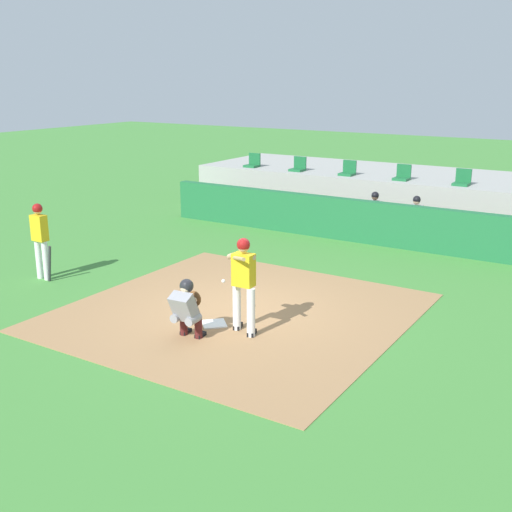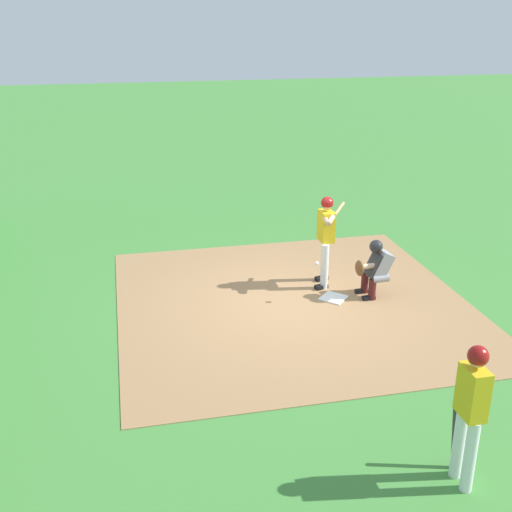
{
  "view_description": "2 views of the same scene",
  "coord_description": "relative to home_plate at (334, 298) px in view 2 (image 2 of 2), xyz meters",
  "views": [
    {
      "loc": [
        6.62,
        -9.86,
        4.55
      ],
      "look_at": [
        0.0,
        0.7,
        1.0
      ],
      "focal_mm": 44.4,
      "sensor_mm": 36.0,
      "label": 1
    },
    {
      "loc": [
        -10.17,
        2.95,
        5.07
      ],
      "look_at": [
        0.0,
        0.7,
        1.0
      ],
      "focal_mm": 44.08,
      "sensor_mm": 36.0,
      "label": 2
    }
  ],
  "objects": [
    {
      "name": "ground_plane",
      "position": [
        0.0,
        0.8,
        -0.02
      ],
      "size": [
        80.0,
        80.0,
        0.0
      ],
      "primitive_type": "plane",
      "color": "#428438"
    },
    {
      "name": "dirt_infield",
      "position": [
        0.0,
        0.8,
        -0.02
      ],
      "size": [
        6.4,
        6.4,
        0.01
      ],
      "primitive_type": "cube",
      "color": "#9E754C",
      "rests_on": "ground"
    },
    {
      "name": "home_plate",
      "position": [
        0.0,
        0.0,
        0.0
      ],
      "size": [
        0.62,
        0.62,
        0.02
      ],
      "primitive_type": "cube",
      "rotation": [
        0.0,
        0.0,
        0.79
      ],
      "color": "white",
      "rests_on": "dirt_infield"
    },
    {
      "name": "batter_at_plate",
      "position": [
        0.69,
        -0.04,
        1.01
      ],
      "size": [
        0.72,
        0.73,
        1.8
      ],
      "color": "silver",
      "rests_on": "ground"
    },
    {
      "name": "catcher_crouched",
      "position": [
        -0.02,
        -0.77,
        0.58
      ],
      "size": [
        0.5,
        1.51,
        1.13
      ],
      "color": "gray",
      "rests_on": "ground"
    },
    {
      "name": "on_deck_batter",
      "position": [
        -5.01,
        0.2,
        1.0
      ],
      "size": [
        0.58,
        0.23,
        1.79
      ],
      "color": "silver",
      "rests_on": "ground"
    }
  ]
}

